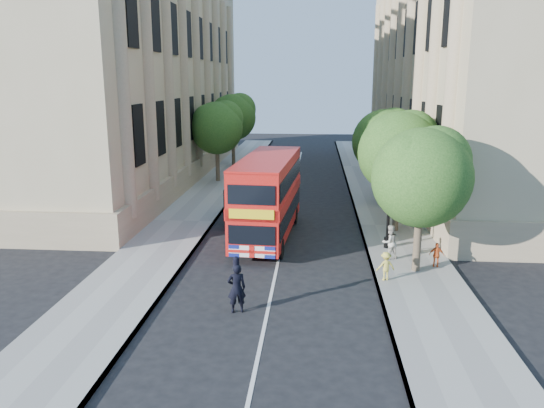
% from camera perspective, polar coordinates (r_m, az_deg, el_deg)
% --- Properties ---
extents(ground, '(120.00, 120.00, 0.00)m').
position_cam_1_polar(ground, '(19.91, -0.15, -9.99)').
color(ground, black).
rests_on(ground, ground).
extents(pavement_right, '(3.50, 80.00, 0.12)m').
position_cam_1_polar(pavement_right, '(29.58, 12.71, -2.35)').
color(pavement_right, gray).
rests_on(pavement_right, ground).
extents(pavement_left, '(3.50, 80.00, 0.12)m').
position_cam_1_polar(pavement_left, '(30.18, -9.47, -1.89)').
color(pavement_left, gray).
rests_on(pavement_left, ground).
extents(building_right, '(12.00, 38.00, 18.00)m').
position_cam_1_polar(building_right, '(43.97, 21.54, 13.88)').
color(building_right, tan).
rests_on(building_right, ground).
extents(building_left, '(12.00, 38.00, 18.00)m').
position_cam_1_polar(building_left, '(44.94, -15.76, 14.26)').
color(building_left, tan).
rests_on(building_left, ground).
extents(tree_right_near, '(4.00, 4.00, 6.08)m').
position_cam_1_polar(tree_right_near, '(21.98, 15.92, 3.30)').
color(tree_right_near, '#473828').
rests_on(tree_right_near, ground).
extents(tree_right_mid, '(4.20, 4.20, 6.37)m').
position_cam_1_polar(tree_right_mid, '(27.80, 13.62, 5.85)').
color(tree_right_mid, '#473828').
rests_on(tree_right_mid, ground).
extents(tree_right_far, '(4.00, 4.00, 6.15)m').
position_cam_1_polar(tree_right_far, '(33.72, 12.08, 6.95)').
color(tree_right_far, '#473828').
rests_on(tree_right_far, ground).
extents(tree_left_far, '(4.00, 4.00, 6.30)m').
position_cam_1_polar(tree_left_far, '(41.09, -5.90, 8.45)').
color(tree_left_far, '#473828').
rests_on(tree_left_far, ground).
extents(tree_left_back, '(4.20, 4.20, 6.65)m').
position_cam_1_polar(tree_left_back, '(48.94, -4.18, 9.56)').
color(tree_left_back, '#473828').
rests_on(tree_left_back, ground).
extents(lamp_post, '(0.32, 0.32, 5.16)m').
position_cam_1_polar(lamp_post, '(25.04, 12.51, 0.62)').
color(lamp_post, black).
rests_on(lamp_post, pavement_right).
extents(double_decker_bus, '(2.92, 8.90, 4.05)m').
position_cam_1_polar(double_decker_bus, '(26.45, -0.44, 1.00)').
color(double_decker_bus, red).
rests_on(double_decker_bus, ground).
extents(box_van, '(2.03, 4.60, 2.59)m').
position_cam_1_polar(box_van, '(29.84, -2.61, 0.50)').
color(box_van, black).
rests_on(box_van, ground).
extents(police_constable, '(0.74, 0.59, 1.76)m').
position_cam_1_polar(police_constable, '(18.43, -3.83, -9.03)').
color(police_constable, black).
rests_on(police_constable, ground).
extents(woman_pedestrian, '(0.92, 0.85, 1.53)m').
position_cam_1_polar(woman_pedestrian, '(23.90, 12.55, -4.02)').
color(woman_pedestrian, beige).
rests_on(woman_pedestrian, pavement_right).
extents(child_a, '(0.65, 0.36, 1.06)m').
position_cam_1_polar(child_a, '(23.46, 17.29, -5.25)').
color(child_a, orange).
rests_on(child_a, pavement_right).
extents(child_b, '(0.83, 0.60, 1.15)m').
position_cam_1_polar(child_b, '(21.47, 12.13, -6.54)').
color(child_b, gold).
rests_on(child_b, pavement_right).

